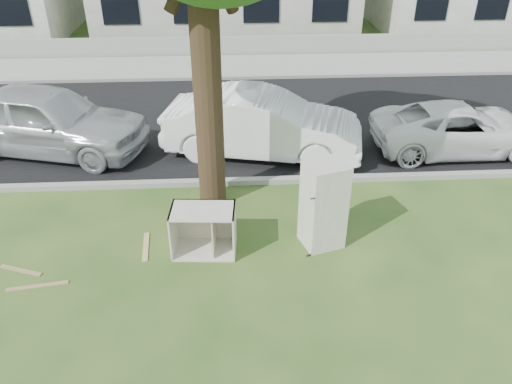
{
  "coord_description": "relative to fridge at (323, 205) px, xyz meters",
  "views": [
    {
      "loc": [
        -0.02,
        -7.06,
        5.56
      ],
      "look_at": [
        0.43,
        0.6,
        0.9
      ],
      "focal_mm": 35.0,
      "sensor_mm": 36.0,
      "label": 1
    }
  ],
  "objects": [
    {
      "name": "kerb_near",
      "position": [
        -1.59,
        2.22,
        -0.82
      ],
      "size": [
        120.0,
        0.18,
        0.12
      ],
      "primitive_type": "cube",
      "color": "gray",
      "rests_on": "ground"
    },
    {
      "name": "car_right",
      "position": [
        3.99,
        3.6,
        -0.23
      ],
      "size": [
        4.23,
        1.99,
        1.17
      ],
      "primitive_type": "imported",
      "rotation": [
        0.0,
        0.0,
        1.58
      ],
      "color": "white",
      "rests_on": "ground"
    },
    {
      "name": "car_center",
      "position": [
        -0.82,
        3.68,
        -0.04
      ],
      "size": [
        4.94,
        2.63,
        1.55
      ],
      "primitive_type": "imported",
      "rotation": [
        0.0,
        0.0,
        1.35
      ],
      "color": "white",
      "rests_on": "ground"
    },
    {
      "name": "car_left",
      "position": [
        -6.0,
        4.13,
        0.01
      ],
      "size": [
        5.18,
        3.13,
        1.65
      ],
      "primitive_type": "imported",
      "rotation": [
        0.0,
        0.0,
        1.31
      ],
      "color": "#AFB2B6",
      "rests_on": "ground"
    },
    {
      "name": "plank_c",
      "position": [
        -3.19,
        0.03,
        -0.8
      ],
      "size": [
        0.17,
        0.85,
        0.02
      ],
      "primitive_type": "cube",
      "rotation": [
        0.0,
        0.0,
        1.65
      ],
      "color": "tan",
      "rests_on": "ground"
    },
    {
      "name": "plank_b",
      "position": [
        -5.24,
        -0.51,
        -0.81
      ],
      "size": [
        0.79,
        0.36,
        0.02
      ],
      "primitive_type": "cube",
      "rotation": [
        0.0,
        0.0,
        -0.35
      ],
      "color": "#95804E",
      "rests_on": "ground"
    },
    {
      "name": "cabinet",
      "position": [
        -2.12,
        -0.11,
        -0.38
      ],
      "size": [
        1.16,
        0.77,
        0.87
      ],
      "primitive_type": "cube",
      "rotation": [
        0.0,
        0.0,
        -0.07
      ],
      "color": "silver",
      "rests_on": "ground"
    },
    {
      "name": "plank_a",
      "position": [
        -4.83,
        -0.93,
        -0.81
      ],
      "size": [
        0.97,
        0.22,
        0.02
      ],
      "primitive_type": "cube",
      "rotation": [
        0.0,
        0.0,
        0.15
      ],
      "color": "#AA7E52",
      "rests_on": "ground"
    },
    {
      "name": "fridge",
      "position": [
        0.0,
        0.0,
        0.0
      ],
      "size": [
        0.82,
        0.79,
        1.63
      ],
      "primitive_type": "cube",
      "rotation": [
        0.0,
        0.0,
        0.29
      ],
      "color": "silver",
      "rests_on": "ground"
    },
    {
      "name": "road",
      "position": [
        -1.59,
        5.77,
        -0.81
      ],
      "size": [
        120.0,
        7.0,
        0.01
      ],
      "primitive_type": "cube",
      "color": "black",
      "rests_on": "ground"
    },
    {
      "name": "ground",
      "position": [
        -1.59,
        -0.23,
        -0.82
      ],
      "size": [
        120.0,
        120.0,
        0.0
      ],
      "primitive_type": "plane",
      "color": "#2A4D1B"
    },
    {
      "name": "low_wall",
      "position": [
        -1.59,
        12.37,
        -0.47
      ],
      "size": [
        120.0,
        0.15,
        0.7
      ],
      "primitive_type": "cube",
      "color": "gray",
      "rests_on": "ground"
    },
    {
      "name": "kerb_far",
      "position": [
        -1.59,
        9.32,
        -0.82
      ],
      "size": [
        120.0,
        0.18,
        0.12
      ],
      "primitive_type": "cube",
      "color": "gray",
      "rests_on": "ground"
    },
    {
      "name": "sidewalk",
      "position": [
        -1.59,
        10.77,
        -0.81
      ],
      "size": [
        120.0,
        2.8,
        0.01
      ],
      "primitive_type": "cube",
      "color": "gray",
      "rests_on": "ground"
    }
  ]
}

